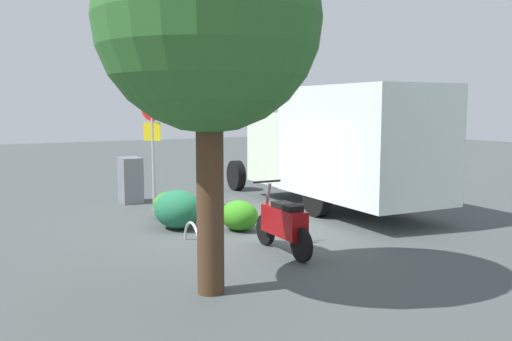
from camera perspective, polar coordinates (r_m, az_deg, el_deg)
ground_plane at (r=11.51m, az=-2.85°, el=-6.02°), size 60.00×60.00×0.00m
box_truck_near at (r=13.52m, az=8.60°, el=2.83°), size 7.47×2.62×2.99m
motorcycle at (r=9.49m, az=2.88°, el=-5.55°), size 1.81×0.55×1.20m
stop_sign at (r=13.41m, az=-10.73°, el=4.14°), size 0.71×0.33×2.95m
street_tree at (r=7.35m, az=-4.98°, el=15.26°), size 2.97×2.97×5.14m
utility_cabinet at (r=14.82m, az=-12.94°, el=-0.97°), size 0.78×0.55×1.19m
bike_rack_hoop at (r=10.26m, az=-6.69°, el=-7.63°), size 0.85×0.11×0.85m
shrub_near_sign at (r=11.53m, az=-8.11°, el=-4.02°), size 1.18×0.96×0.80m
shrub_mid_verge at (r=11.27m, az=-1.76°, el=-4.70°), size 0.90×0.73×0.61m
shrub_by_tree at (r=12.55m, az=-8.95°, el=-3.59°), size 0.90×0.74×0.62m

